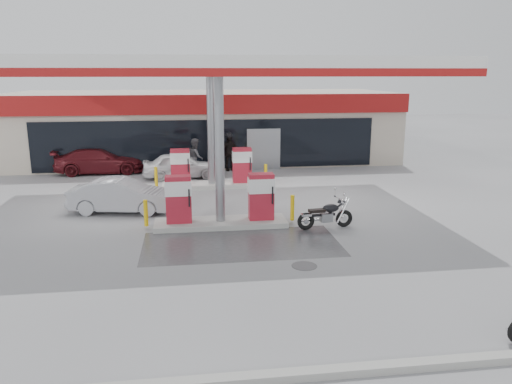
# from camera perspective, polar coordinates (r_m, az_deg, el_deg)

# --- Properties ---
(ground) EXTENTS (90.00, 90.00, 0.00)m
(ground) POSITION_cam_1_polar(r_m,az_deg,el_deg) (15.32, -3.54, -6.05)
(ground) COLOR gray
(ground) RESTS_ON ground
(wet_patch) EXTENTS (6.00, 3.00, 0.00)m
(wet_patch) POSITION_cam_1_polar(r_m,az_deg,el_deg) (15.36, -1.67, -5.96)
(wet_patch) COLOR #4C4C4F
(wet_patch) RESTS_ON ground
(drain_cover) EXTENTS (0.70, 0.70, 0.01)m
(drain_cover) POSITION_cam_1_polar(r_m,az_deg,el_deg) (13.75, 5.54, -8.40)
(drain_cover) COLOR #38383A
(drain_cover) RESTS_ON ground
(kerb) EXTENTS (28.00, 0.25, 0.15)m
(kerb) POSITION_cam_1_polar(r_m,az_deg,el_deg) (9.02, 0.10, -20.52)
(kerb) COLOR gray
(kerb) RESTS_ON ground
(store_building) EXTENTS (22.00, 8.22, 4.00)m
(store_building) POSITION_cam_1_polar(r_m,az_deg,el_deg) (30.51, -5.89, 7.58)
(store_building) COLOR beige
(store_building) RESTS_ON ground
(canopy) EXTENTS (16.00, 10.02, 5.51)m
(canopy) POSITION_cam_1_polar(r_m,az_deg,el_deg) (19.43, -4.93, 13.90)
(canopy) COLOR silver
(canopy) RESTS_ON ground
(pump_island_near) EXTENTS (5.14, 1.30, 1.78)m
(pump_island_near) POSITION_cam_1_polar(r_m,az_deg,el_deg) (17.01, -4.09, -1.55)
(pump_island_near) COLOR #9E9E99
(pump_island_near) RESTS_ON ground
(pump_island_far) EXTENTS (5.14, 1.30, 1.78)m
(pump_island_far) POSITION_cam_1_polar(r_m,az_deg,el_deg) (22.85, -5.10, 2.33)
(pump_island_far) COLOR #9E9E99
(pump_island_far) RESTS_ON ground
(parked_motorcycle) EXTENTS (1.97, 0.75, 1.01)m
(parked_motorcycle) POSITION_cam_1_polar(r_m,az_deg,el_deg) (16.91, 8.03, -2.67)
(parked_motorcycle) COLOR black
(parked_motorcycle) RESTS_ON ground
(sedan_white) EXTENTS (3.80, 1.66, 1.27)m
(sedan_white) POSITION_cam_1_polar(r_m,az_deg,el_deg) (25.01, -8.56, 3.03)
(sedan_white) COLOR silver
(sedan_white) RESTS_ON ground
(attendant) EXTENTS (0.75, 0.94, 1.89)m
(attendant) POSITION_cam_1_polar(r_m,az_deg,el_deg) (25.55, -6.90, 4.00)
(attendant) COLOR #4D4D51
(attendant) RESTS_ON ground
(hatchback_silver) EXTENTS (4.03, 2.00, 1.27)m
(hatchback_silver) POSITION_cam_1_polar(r_m,az_deg,el_deg) (19.30, -15.07, -0.41)
(hatchback_silver) COLOR #A6A7AE
(hatchback_silver) RESTS_ON ground
(parked_car_left) EXTENTS (4.60, 2.05, 1.31)m
(parked_car_left) POSITION_cam_1_polar(r_m,az_deg,el_deg) (27.16, -17.45, 3.43)
(parked_car_left) COLOR #591319
(parked_car_left) RESTS_ON ground
(biker_walking) EXTENTS (1.22, 0.74, 1.94)m
(biker_walking) POSITION_cam_1_polar(r_m,az_deg,el_deg) (26.61, -3.08, 4.52)
(biker_walking) COLOR black
(biker_walking) RESTS_ON ground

